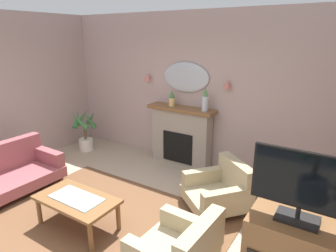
{
  "coord_description": "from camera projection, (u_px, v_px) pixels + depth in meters",
  "views": [
    {
      "loc": [
        2.55,
        -2.14,
        2.45
      ],
      "look_at": [
        0.22,
        1.51,
        1.11
      ],
      "focal_mm": 31.12,
      "sensor_mm": 36.0,
      "label": 1
    }
  ],
  "objects": [
    {
      "name": "floral_couch",
      "position": [
        1.0,
        175.0,
        4.67
      ],
      "size": [
        0.88,
        1.73,
        0.76
      ],
      "color": "#934C51",
      "rests_on": "ground"
    },
    {
      "name": "floor",
      "position": [
        91.0,
        238.0,
        3.78
      ],
      "size": [
        6.75,
        6.41,
        0.1
      ],
      "primitive_type": "cube",
      "color": "tan",
      "rests_on": "ground"
    },
    {
      "name": "fireplace",
      "position": [
        181.0,
        136.0,
        5.7
      ],
      "size": [
        1.36,
        0.36,
        1.16
      ],
      "color": "gray",
      "rests_on": "ground"
    },
    {
      "name": "coffee_table",
      "position": [
        77.0,
        202.0,
        3.8
      ],
      "size": [
        1.1,
        0.6,
        0.45
      ],
      "color": "brown",
      "rests_on": "ground"
    },
    {
      "name": "potted_plant_tall_palm",
      "position": [
        85.0,
        131.0,
        6.42
      ],
      "size": [
        0.54,
        0.55,
        0.93
      ],
      "color": "silver",
      "rests_on": "ground"
    },
    {
      "name": "armchair_near_fireplace",
      "position": [
        221.0,
        189.0,
        4.27
      ],
      "size": [
        1.14,
        1.14,
        0.71
      ],
      "color": "tan",
      "rests_on": "ground"
    },
    {
      "name": "wall_sconce_right",
      "position": [
        227.0,
        84.0,
        5.02
      ],
      "size": [
        0.14,
        0.14,
        0.14
      ],
      "primitive_type": "cone",
      "color": "#D17066"
    },
    {
      "name": "mantel_vase_centre",
      "position": [
        172.0,
        98.0,
        5.56
      ],
      "size": [
        0.11,
        0.11,
        0.32
      ],
      "color": "tan",
      "rests_on": "fireplace"
    },
    {
      "name": "wall_sconce_left",
      "position": [
        148.0,
        77.0,
        5.89
      ],
      "size": [
        0.14,
        0.14,
        0.14
      ],
      "primitive_type": "cone",
      "color": "#D17066"
    },
    {
      "name": "patterned_rug",
      "position": [
        102.0,
        226.0,
        3.92
      ],
      "size": [
        3.2,
        2.4,
        0.01
      ],
      "primitive_type": "cube",
      "color": "brown",
      "rests_on": "ground"
    },
    {
      "name": "wall_back",
      "position": [
        194.0,
        91.0,
        5.55
      ],
      "size": [
        6.75,
        0.1,
        2.9
      ],
      "primitive_type": "cube",
      "color": "#B29993",
      "rests_on": "ground"
    },
    {
      "name": "armchair_in_corner",
      "position": [
        179.0,
        249.0,
        3.06
      ],
      "size": [
        0.85,
        0.85,
        0.71
      ],
      "color": "tan",
      "rests_on": "ground"
    },
    {
      "name": "wall_mirror",
      "position": [
        186.0,
        77.0,
        5.48
      ],
      "size": [
        0.96,
        0.06,
        0.56
      ],
      "primitive_type": "ellipsoid",
      "color": "#B2BCC6"
    },
    {
      "name": "mantel_vase_left",
      "position": [
        205.0,
        100.0,
        5.19
      ],
      "size": [
        0.11,
        0.11,
        0.43
      ],
      "color": "silver",
      "rests_on": "fireplace"
    },
    {
      "name": "tv_flatscreen",
      "position": [
        302.0,
        185.0,
        2.46
      ],
      "size": [
        0.84,
        0.24,
        0.65
      ],
      "color": "black",
      "rests_on": "tv_cabinet"
    }
  ]
}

